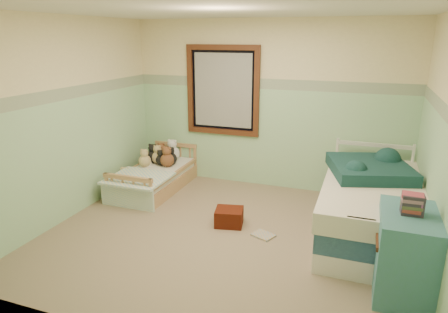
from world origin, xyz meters
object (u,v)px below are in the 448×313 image
(plush_floor_cream, at_px, (146,176))
(twin_bed_frame, at_px, (368,227))
(red_pillow, at_px, (229,217))
(floor_book, at_px, (263,235))
(toddler_bed_frame, at_px, (155,183))
(plush_floor_tan, at_px, (126,182))
(dresser, at_px, (405,253))

(plush_floor_cream, distance_m, twin_bed_frame, 3.35)
(red_pillow, relative_size, floor_book, 1.38)
(toddler_bed_frame, xyz_separation_m, red_pillow, (1.47, -0.77, 0.01))
(plush_floor_cream, height_order, twin_bed_frame, plush_floor_cream)
(plush_floor_tan, height_order, dresser, dresser)
(plush_floor_cream, distance_m, dresser, 3.95)
(twin_bed_frame, distance_m, dresser, 1.10)
(toddler_bed_frame, xyz_separation_m, dresser, (3.39, -1.50, 0.29))
(plush_floor_tan, xyz_separation_m, floor_book, (2.35, -0.75, -0.11))
(twin_bed_frame, bearing_deg, plush_floor_tan, 174.91)
(plush_floor_tan, distance_m, dresser, 4.03)
(red_pillow, bearing_deg, plush_floor_tan, 162.12)
(plush_floor_cream, relative_size, red_pillow, 0.87)
(plush_floor_cream, relative_size, plush_floor_tan, 1.23)
(plush_floor_tan, relative_size, red_pillow, 0.71)
(plush_floor_tan, height_order, twin_bed_frame, plush_floor_tan)
(toddler_bed_frame, xyz_separation_m, plush_floor_cream, (-0.21, 0.10, 0.05))
(toddler_bed_frame, xyz_separation_m, plush_floor_tan, (-0.41, -0.17, 0.02))
(toddler_bed_frame, distance_m, red_pillow, 1.66)
(plush_floor_tan, height_order, red_pillow, plush_floor_tan)
(twin_bed_frame, distance_m, red_pillow, 1.65)
(dresser, bearing_deg, plush_floor_tan, 160.68)
(toddler_bed_frame, bearing_deg, plush_floor_cream, 154.77)
(dresser, bearing_deg, toddler_bed_frame, 156.11)
(toddler_bed_frame, relative_size, plush_floor_cream, 5.19)
(toddler_bed_frame, height_order, twin_bed_frame, twin_bed_frame)
(plush_floor_tan, bearing_deg, plush_floor_cream, 53.76)
(dresser, height_order, floor_book, dresser)
(dresser, relative_size, floor_book, 3.19)
(toddler_bed_frame, relative_size, red_pillow, 4.51)
(plush_floor_cream, xyz_separation_m, twin_bed_frame, (3.30, -0.58, -0.04))
(plush_floor_tan, relative_size, twin_bed_frame, 0.12)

